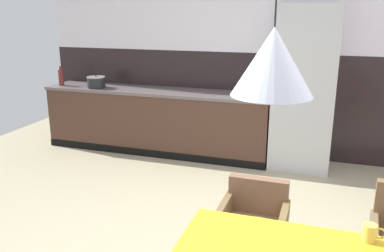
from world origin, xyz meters
name	(u,v)px	position (x,y,z in m)	size (l,w,h in m)	color
back_wall_splashback_dark	(258,104)	(0.00, 2.78, 0.71)	(6.28, 0.12, 1.42)	black
kitchen_counter	(157,120)	(-1.38, 2.42, 0.45)	(3.25, 0.63, 0.90)	#452D22
refrigerator_column	(304,89)	(0.62, 2.42, 1.02)	(0.74, 0.60, 2.05)	#ADAFB2
armchair_by_stool	(255,214)	(0.43, 0.02, 0.49)	(0.50, 0.48, 0.73)	brown
mug_white_ceramic	(370,233)	(1.15, -0.53, 0.79)	(0.12, 0.08, 0.10)	gold
cooking_pot	(96,82)	(-2.26, 2.30, 0.98)	(0.26, 0.26, 0.18)	black
bottle_wine_green	(257,84)	(0.02, 2.54, 1.03)	(0.06, 0.06, 0.34)	black
bottle_oil_tall	(61,77)	(-2.86, 2.32, 1.01)	(0.08, 0.08, 0.28)	maroon
pendant_lamp_over_table_near	(273,62)	(0.61, -0.84, 1.73)	(0.38, 0.38, 1.21)	black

